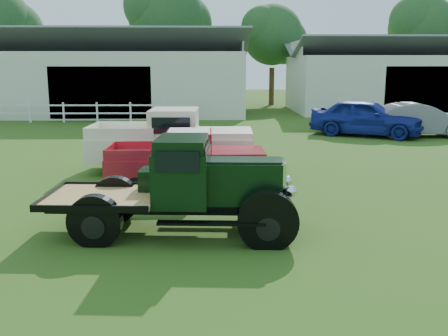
{
  "coord_description": "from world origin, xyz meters",
  "views": [
    {
      "loc": [
        -0.06,
        -10.14,
        3.41
      ],
      "look_at": [
        0.2,
        1.2,
        1.05
      ],
      "focal_mm": 40.0,
      "sensor_mm": 36.0,
      "label": 1
    }
  ],
  "objects_px": {
    "red_pickup": "(186,159)",
    "misc_car_blue": "(366,118)",
    "white_pickup": "(171,141)",
    "vintage_flatbed": "(178,186)",
    "misc_car_grey": "(419,120)"
  },
  "relations": [
    {
      "from": "white_pickup",
      "to": "misc_car_grey",
      "type": "distance_m",
      "value": 13.67
    },
    {
      "from": "white_pickup",
      "to": "misc_car_grey",
      "type": "xyz_separation_m",
      "value": [
        11.27,
        7.73,
        -0.19
      ]
    },
    {
      "from": "misc_car_grey",
      "to": "red_pickup",
      "type": "bearing_deg",
      "value": 136.71
    },
    {
      "from": "white_pickup",
      "to": "misc_car_grey",
      "type": "relative_size",
      "value": 1.11
    },
    {
      "from": "misc_car_blue",
      "to": "misc_car_grey",
      "type": "relative_size",
      "value": 1.08
    },
    {
      "from": "vintage_flatbed",
      "to": "misc_car_grey",
      "type": "height_order",
      "value": "vintage_flatbed"
    },
    {
      "from": "vintage_flatbed",
      "to": "misc_car_grey",
      "type": "xyz_separation_m",
      "value": [
        10.64,
        13.87,
        -0.2
      ]
    },
    {
      "from": "vintage_flatbed",
      "to": "red_pickup",
      "type": "distance_m",
      "value": 3.85
    },
    {
      "from": "red_pickup",
      "to": "misc_car_grey",
      "type": "height_order",
      "value": "red_pickup"
    },
    {
      "from": "red_pickup",
      "to": "misc_car_blue",
      "type": "bearing_deg",
      "value": 51.12
    },
    {
      "from": "vintage_flatbed",
      "to": "red_pickup",
      "type": "height_order",
      "value": "vintage_flatbed"
    },
    {
      "from": "red_pickup",
      "to": "white_pickup",
      "type": "bearing_deg",
      "value": 104.38
    },
    {
      "from": "red_pickup",
      "to": "misc_car_grey",
      "type": "xyz_separation_m",
      "value": [
        10.66,
        10.03,
        -0.02
      ]
    },
    {
      "from": "red_pickup",
      "to": "misc_car_blue",
      "type": "relative_size",
      "value": 0.86
    },
    {
      "from": "white_pickup",
      "to": "red_pickup",
      "type": "bearing_deg",
      "value": -73.54
    }
  ]
}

